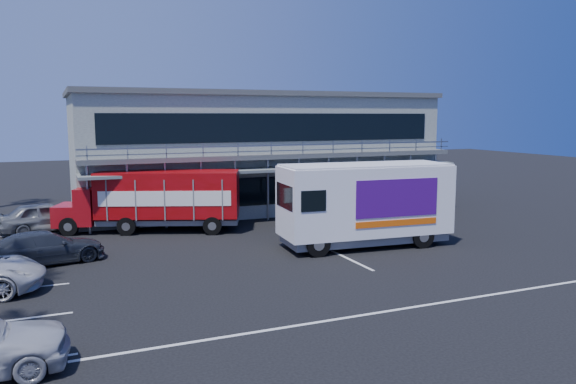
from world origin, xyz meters
name	(u,v)px	position (x,y,z in m)	size (l,w,h in m)	color
ground	(304,264)	(0.00, 0.00, 0.00)	(120.00, 120.00, 0.00)	black
building	(251,150)	(3.00, 14.94, 3.66)	(22.40, 12.00, 7.30)	gray
red_truck	(156,199)	(-4.29, 8.73, 1.69)	(9.29, 5.25, 3.08)	maroon
white_van	(365,203)	(3.79, 1.73, 1.98)	(7.82, 3.20, 3.73)	white
parked_car_d	(45,248)	(-9.50, 4.00, 0.66)	(1.84, 4.54, 1.32)	#282C35
parked_car_e	(46,217)	(-9.50, 10.80, 0.77)	(1.81, 4.50, 1.53)	slate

